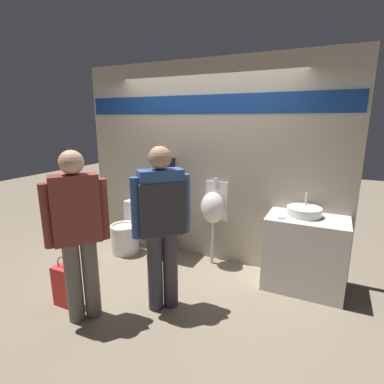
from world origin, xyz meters
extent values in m
plane|color=gray|center=(0.00, 0.00, 0.00)|extent=(16.00, 16.00, 0.00)
cube|color=#B2A893|center=(0.00, 0.60, 1.35)|extent=(3.74, 0.06, 2.70)
cube|color=navy|center=(0.00, 0.56, 2.13)|extent=(3.67, 0.01, 0.24)
cube|color=silver|center=(1.38, 0.30, 0.43)|extent=(0.88, 0.55, 0.87)
cylinder|color=white|center=(1.33, 0.35, 0.92)|extent=(0.38, 0.38, 0.10)
cylinder|color=silver|center=(1.33, 0.49, 1.04)|extent=(0.03, 0.03, 0.14)
cube|color=#B7B7BC|center=(1.12, 0.19, 0.88)|extent=(0.07, 0.14, 0.01)
cube|color=black|center=(-0.47, 0.36, 0.71)|extent=(0.03, 0.42, 1.42)
cylinder|color=silver|center=(0.19, 0.42, 0.30)|extent=(0.04, 0.04, 0.61)
ellipsoid|color=white|center=(0.19, 0.42, 0.80)|extent=(0.33, 0.29, 0.43)
cube|color=white|center=(0.19, 0.56, 0.86)|extent=(0.31, 0.02, 0.53)
cylinder|color=silver|center=(0.19, 0.52, 1.10)|extent=(0.06, 0.06, 0.16)
cylinder|color=white|center=(-1.12, 0.19, 0.20)|extent=(0.41, 0.41, 0.40)
torus|color=white|center=(-1.12, 0.19, 0.41)|extent=(0.42, 0.42, 0.04)
cube|color=white|center=(-1.12, 0.48, 0.56)|extent=(0.33, 0.16, 0.32)
cylinder|color=silver|center=(-1.12, 0.46, 0.80)|extent=(0.06, 0.06, 0.14)
cylinder|color=#3D3D42|center=(0.03, -0.78, 0.41)|extent=(0.15, 0.15, 0.83)
cylinder|color=#3D3D42|center=(0.15, -0.67, 0.41)|extent=(0.15, 0.15, 0.83)
cube|color=#2D4C84|center=(0.09, -0.72, 1.15)|extent=(0.44, 0.44, 0.65)
cube|color=#2D2D33|center=(0.09, -0.72, 1.10)|extent=(0.47, 0.48, 0.52)
cylinder|color=#2D4C84|center=(-0.08, -0.90, 1.12)|extent=(0.10, 0.10, 0.60)
cylinder|color=#2D4C84|center=(0.26, -0.55, 1.12)|extent=(0.10, 0.10, 0.60)
sphere|color=#A87A5B|center=(0.09, -0.72, 1.59)|extent=(0.22, 0.22, 0.22)
cylinder|color=#666056|center=(-0.58, -1.28, 0.41)|extent=(0.15, 0.15, 0.82)
cylinder|color=#666056|center=(-0.48, -1.15, 0.41)|extent=(0.15, 0.15, 0.82)
cube|color=brown|center=(-0.53, -1.22, 1.14)|extent=(0.41, 0.45, 0.65)
cylinder|color=brown|center=(-0.68, -1.41, 1.11)|extent=(0.10, 0.10, 0.59)
cylinder|color=brown|center=(-0.38, -1.03, 1.11)|extent=(0.10, 0.10, 0.59)
sphere|color=tan|center=(-0.53, -1.22, 1.57)|extent=(0.22, 0.22, 0.22)
cube|color=red|center=(-0.86, -1.15, 0.22)|extent=(0.26, 0.14, 0.44)
torus|color=#4C4742|center=(-0.86, -1.15, 0.48)|extent=(0.17, 0.01, 0.17)
camera|label=1|loc=(1.57, -3.14, 1.95)|focal=28.00mm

